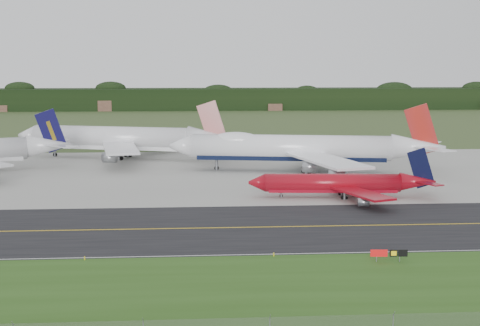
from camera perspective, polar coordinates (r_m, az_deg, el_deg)
name	(u,v)px	position (r m, az deg, el deg)	size (l,w,h in m)	color
ground	(273,221)	(112.24, 2.87, -4.98)	(600.00, 600.00, 0.00)	#364621
grass_verge	(309,292)	(78.96, 5.89, -10.87)	(400.00, 30.00, 0.01)	#294C16
taxiway	(276,227)	(108.38, 3.12, -5.46)	(400.00, 32.00, 0.02)	black
apron	(249,172)	(162.03, 0.76, -0.78)	(400.00, 78.00, 0.01)	gray
taxiway_centreline	(276,227)	(108.38, 3.12, -5.45)	(400.00, 0.40, 0.00)	gold
taxiway_edge_line	(290,254)	(93.54, 4.28, -7.73)	(400.00, 0.25, 0.00)	silver
perimeter_fence	(332,326)	(66.64, 7.84, -13.65)	(320.00, 0.10, 320.00)	slate
horizon_treeline	(218,100)	(382.93, -1.93, 5.40)	(700.00, 25.00, 12.00)	black
jet_ba_747	(301,148)	(162.87, 5.21, 1.27)	(66.83, 54.72, 16.84)	white
jet_red_737	(343,184)	(132.70, 8.77, -1.75)	(36.89, 30.00, 9.96)	maroon
jet_star_tail	(122,139)	(187.29, -10.01, 2.04)	(61.55, 50.37, 16.47)	silver
taxiway_sign	(389,253)	(91.63, 12.58, -7.53)	(4.93, 0.49, 1.64)	slate
edge_marker_left	(85,258)	(92.84, -13.12, -7.92)	(0.16, 0.16, 0.50)	yellow
edge_marker_center	(274,255)	(92.23, 2.90, -7.81)	(0.16, 0.16, 0.50)	yellow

